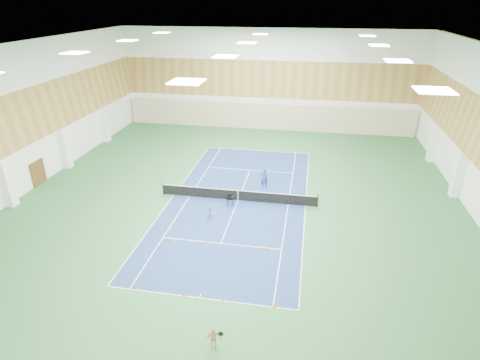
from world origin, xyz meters
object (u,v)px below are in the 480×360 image
(child_apron, at_px, (213,338))
(ball_cart, at_px, (230,200))
(coach, at_px, (264,178))
(child_court, at_px, (210,213))
(tennis_net, at_px, (238,194))

(child_apron, relative_size, ball_cart, 1.29)
(ball_cart, bearing_deg, child_apron, -86.42)
(coach, relative_size, child_court, 1.69)
(tennis_net, height_order, ball_cart, tennis_net)
(child_apron, bearing_deg, ball_cart, 78.57)
(child_court, distance_m, child_apron, 12.13)
(tennis_net, bearing_deg, ball_cart, -116.53)
(tennis_net, height_order, child_apron, child_apron)
(child_court, bearing_deg, child_apron, -73.26)
(tennis_net, relative_size, child_court, 12.44)
(coach, bearing_deg, child_court, 56.37)
(tennis_net, bearing_deg, child_apron, -83.98)
(ball_cart, bearing_deg, coach, 55.27)
(child_court, height_order, ball_cart, child_court)
(tennis_net, bearing_deg, coach, 58.94)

